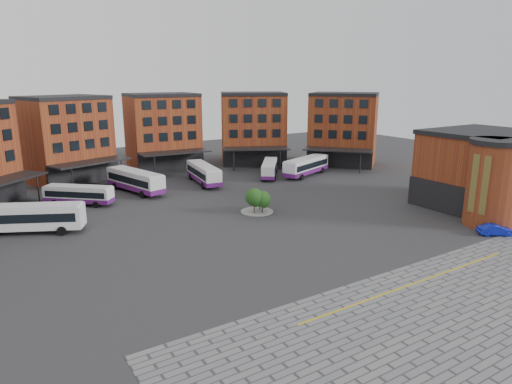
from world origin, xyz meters
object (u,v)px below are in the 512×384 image
bus_e (269,168)px  tree_island (259,200)px  bus_d (204,173)px  blue_car (496,230)px  bus_f (306,166)px  bus_b (79,195)px  bus_c (135,181)px  bus_a (30,216)px

bus_e → tree_island: bearing=-90.1°
bus_d → blue_car: bus_d is taller
bus_f → bus_b: bearing=-113.3°
bus_b → blue_car: 54.32m
tree_island → bus_c: (-10.23, 20.00, 0.03)m
bus_f → bus_a: bearing=-101.3°
tree_island → blue_car: bearing=-50.3°
bus_c → bus_e: 24.29m
tree_island → bus_e: (13.98, 18.11, -0.30)m
bus_b → bus_c: (9.15, 2.87, 0.37)m
bus_b → bus_d: (20.87, 2.54, 0.27)m
bus_a → bus_d: bus_a is taller
tree_island → blue_car: tree_island is taller
bus_c → bus_f: 30.87m
bus_a → tree_island: bearing=-79.4°
bus_a → blue_car: bus_a is taller
bus_b → blue_car: (37.64, -39.16, -0.86)m
bus_a → bus_b: bus_a is taller
tree_island → bus_f: tree_island is taller
bus_a → bus_f: (47.03, 7.81, -0.20)m
bus_d → bus_e: size_ratio=1.26×
tree_island → bus_d: (1.49, 19.67, -0.07)m
bus_e → bus_d: bearing=-149.6°
tree_island → bus_c: tree_island is taller
tree_island → bus_e: bearing=52.3°
tree_island → bus_a: (-26.74, 7.54, 0.16)m
tree_island → bus_d: 19.73m
bus_b → blue_car: bearing=-94.1°
bus_e → blue_car: bus_e is taller
bus_e → bus_a: bearing=-127.9°
bus_a → bus_d: (28.24, 12.13, -0.24)m
bus_b → bus_e: bearing=-46.3°
bus_d → bus_e: bearing=1.2°
tree_island → bus_f: 25.44m
tree_island → bus_e: size_ratio=0.47×
bus_a → bus_b: (7.36, 9.60, -0.50)m
tree_island → bus_d: tree_island is taller
tree_island → bus_b: bearing=138.5°
bus_a → bus_b: bearing=-11.2°
tree_island → bus_d: size_ratio=0.37×
bus_b → bus_c: 9.60m
bus_b → bus_e: 33.37m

